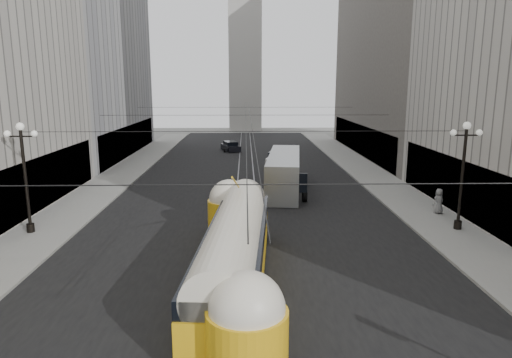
{
  "coord_description": "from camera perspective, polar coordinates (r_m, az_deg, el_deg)",
  "views": [
    {
      "loc": [
        -0.04,
        -7.74,
        8.59
      ],
      "look_at": [
        0.45,
        13.03,
        4.28
      ],
      "focal_mm": 32.0,
      "sensor_mm": 36.0,
      "label": 1
    }
  ],
  "objects": [
    {
      "name": "sidewalk_right",
      "position": [
        46.16,
        13.8,
        0.75
      ],
      "size": [
        4.0,
        72.0,
        0.15
      ],
      "primitive_type": "cube",
      "color": "gray",
      "rests_on": "ground"
    },
    {
      "name": "streetcar",
      "position": [
        19.88,
        -2.61,
        -8.7
      ],
      "size": [
        3.43,
        15.5,
        3.39
      ],
      "color": "gold",
      "rests_on": "ground"
    },
    {
      "name": "catenary",
      "position": [
        39.33,
        -1.12,
        7.77
      ],
      "size": [
        25.0,
        72.0,
        0.23
      ],
      "color": "black",
      "rests_on": "ground"
    },
    {
      "name": "building_left_far",
      "position": [
        59.48,
        -21.88,
        16.43
      ],
      "size": [
        12.6,
        28.6,
        28.6
      ],
      "color": "#999999",
      "rests_on": "ground"
    },
    {
      "name": "pedestrian_sidewalk_right",
      "position": [
        32.72,
        21.89,
        -2.57
      ],
      "size": [
        0.96,
        0.8,
        1.68
      ],
      "primitive_type": "imported",
      "rotation": [
        0.0,
        0.0,
        3.57
      ],
      "color": "slate",
      "rests_on": "sidewalk_right"
    },
    {
      "name": "sidewalk_left",
      "position": [
        46.14,
        -16.34,
        0.61
      ],
      "size": [
        4.0,
        72.0,
        0.15
      ],
      "primitive_type": "cube",
      "color": "gray",
      "rests_on": "ground"
    },
    {
      "name": "city_bus",
      "position": [
        37.68,
        3.53,
        1.06
      ],
      "size": [
        3.79,
        11.97,
        2.98
      ],
      "color": "#999D9E",
      "rests_on": "ground"
    },
    {
      "name": "distant_tower",
      "position": [
        87.97,
        -1.37,
        15.87
      ],
      "size": [
        6.0,
        6.0,
        31.36
      ],
      "color": "#B2AFA8",
      "rests_on": "ground"
    },
    {
      "name": "building_right_far",
      "position": [
        59.74,
        19.3,
        18.52
      ],
      "size": [
        12.6,
        32.6,
        32.6
      ],
      "color": "#514C47",
      "rests_on": "ground"
    },
    {
      "name": "rail_right",
      "position": [
        41.16,
        -0.22,
        -0.33
      ],
      "size": [
        0.12,
        85.0,
        0.04
      ],
      "primitive_type": "cube",
      "color": "gray",
      "rests_on": "ground"
    },
    {
      "name": "rail_left",
      "position": [
        41.16,
        -2.3,
        -0.34
      ],
      "size": [
        0.12,
        85.0,
        0.04
      ],
      "primitive_type": "cube",
      "color": "gray",
      "rests_on": "ground"
    },
    {
      "name": "lamppost_right_mid",
      "position": [
        29.09,
        24.44,
        1.07
      ],
      "size": [
        1.86,
        0.44,
        6.37
      ],
      "color": "black",
      "rests_on": "sidewalk_right"
    },
    {
      "name": "road",
      "position": [
        41.15,
        -1.26,
        -0.33
      ],
      "size": [
        20.0,
        85.0,
        0.02
      ],
      "primitive_type": "cube",
      "color": "black",
      "rests_on": "ground"
    },
    {
      "name": "sedan_white_far",
      "position": [
        50.12,
        2.68,
        2.59
      ],
      "size": [
        2.86,
        4.85,
        1.43
      ],
      "color": "silver",
      "rests_on": "ground"
    },
    {
      "name": "sedan_dark_far",
      "position": [
        60.46,
        -3.2,
        4.07
      ],
      "size": [
        2.83,
        4.29,
        1.25
      ],
      "color": "black",
      "rests_on": "ground"
    },
    {
      "name": "lamppost_left_mid",
      "position": [
        29.05,
        -26.94,
        0.84
      ],
      "size": [
        1.86,
        0.44,
        6.37
      ],
      "color": "black",
      "rests_on": "sidewalk_left"
    }
  ]
}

